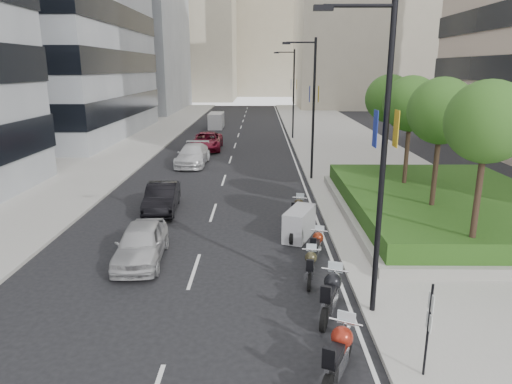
{
  "coord_description": "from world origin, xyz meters",
  "views": [
    {
      "loc": [
        0.91,
        -11.35,
        7.18
      ],
      "look_at": [
        0.74,
        7.68,
        2.0
      ],
      "focal_mm": 32.0,
      "sensor_mm": 36.0,
      "label": 1
    }
  ],
  "objects_px": {
    "car_d": "(207,141)",
    "delivery_van": "(216,121)",
    "parking_sign": "(429,326)",
    "motorcycle_4": "(317,245)",
    "lamp_post_0": "(378,148)",
    "car_a": "(141,243)",
    "motorcycle_2": "(331,295)",
    "car_c": "(193,155)",
    "motorcycle_3": "(310,266)",
    "motorcycle_6": "(298,210)",
    "motorcycle_5": "(299,224)",
    "car_b": "(162,198)",
    "motorcycle_1": "(338,354)",
    "lamp_post_2": "(292,90)",
    "lamp_post_1": "(311,103)"
  },
  "relations": [
    {
      "from": "parking_sign",
      "to": "car_a",
      "type": "bearing_deg",
      "value": 140.79
    },
    {
      "from": "car_a",
      "to": "car_b",
      "type": "height_order",
      "value": "car_a"
    },
    {
      "from": "parking_sign",
      "to": "motorcycle_6",
      "type": "distance_m",
      "value": 11.81
    },
    {
      "from": "car_c",
      "to": "car_d",
      "type": "distance_m",
      "value": 6.73
    },
    {
      "from": "lamp_post_1",
      "to": "motorcycle_4",
      "type": "relative_size",
      "value": 4.65
    },
    {
      "from": "car_a",
      "to": "car_d",
      "type": "bearing_deg",
      "value": 86.89
    },
    {
      "from": "motorcycle_2",
      "to": "car_c",
      "type": "distance_m",
      "value": 23.12
    },
    {
      "from": "motorcycle_1",
      "to": "car_a",
      "type": "bearing_deg",
      "value": 67.69
    },
    {
      "from": "motorcycle_1",
      "to": "delivery_van",
      "type": "xyz_separation_m",
      "value": [
        -7.28,
        46.93,
        0.2
      ]
    },
    {
      "from": "lamp_post_2",
      "to": "car_b",
      "type": "distance_m",
      "value": 26.46
    },
    {
      "from": "motorcycle_3",
      "to": "motorcycle_6",
      "type": "distance_m",
      "value": 6.34
    },
    {
      "from": "delivery_van",
      "to": "motorcycle_2",
      "type": "bearing_deg",
      "value": -80.54
    },
    {
      "from": "car_a",
      "to": "car_c",
      "type": "distance_m",
      "value": 18.05
    },
    {
      "from": "motorcycle_5",
      "to": "car_b",
      "type": "xyz_separation_m",
      "value": [
        -6.78,
        3.87,
        0.06
      ]
    },
    {
      "from": "lamp_post_2",
      "to": "motorcycle_2",
      "type": "height_order",
      "value": "lamp_post_2"
    },
    {
      "from": "lamp_post_0",
      "to": "car_a",
      "type": "bearing_deg",
      "value": 153.49
    },
    {
      "from": "car_d",
      "to": "car_a",
      "type": "bearing_deg",
      "value": -90.35
    },
    {
      "from": "parking_sign",
      "to": "motorcycle_3",
      "type": "relative_size",
      "value": 1.26
    },
    {
      "from": "motorcycle_1",
      "to": "motorcycle_3",
      "type": "height_order",
      "value": "motorcycle_1"
    },
    {
      "from": "motorcycle_2",
      "to": "car_d",
      "type": "bearing_deg",
      "value": 32.87
    },
    {
      "from": "motorcycle_3",
      "to": "car_a",
      "type": "xyz_separation_m",
      "value": [
        -6.29,
        1.62,
        0.2
      ]
    },
    {
      "from": "delivery_van",
      "to": "lamp_post_2",
      "type": "bearing_deg",
      "value": -46.25
    },
    {
      "from": "motorcycle_2",
      "to": "motorcycle_3",
      "type": "height_order",
      "value": "motorcycle_2"
    },
    {
      "from": "motorcycle_4",
      "to": "motorcycle_6",
      "type": "distance_m",
      "value": 4.39
    },
    {
      "from": "parking_sign",
      "to": "motorcycle_1",
      "type": "height_order",
      "value": "parking_sign"
    },
    {
      "from": "motorcycle_4",
      "to": "parking_sign",
      "type": "bearing_deg",
      "value": -148.74
    },
    {
      "from": "car_c",
      "to": "motorcycle_5",
      "type": "bearing_deg",
      "value": -64.62
    },
    {
      "from": "motorcycle_3",
      "to": "lamp_post_2",
      "type": "bearing_deg",
      "value": 6.08
    },
    {
      "from": "lamp_post_1",
      "to": "car_b",
      "type": "height_order",
      "value": "lamp_post_1"
    },
    {
      "from": "motorcycle_2",
      "to": "motorcycle_5",
      "type": "relative_size",
      "value": 1.02
    },
    {
      "from": "car_c",
      "to": "delivery_van",
      "type": "relative_size",
      "value": 1.21
    },
    {
      "from": "motorcycle_1",
      "to": "motorcycle_2",
      "type": "xyz_separation_m",
      "value": [
        0.26,
        2.94,
        -0.0
      ]
    },
    {
      "from": "motorcycle_2",
      "to": "car_c",
      "type": "bearing_deg",
      "value": 37.59
    },
    {
      "from": "parking_sign",
      "to": "motorcycle_6",
      "type": "xyz_separation_m",
      "value": [
        -2.08,
        11.59,
        -0.88
      ]
    },
    {
      "from": "parking_sign",
      "to": "motorcycle_1",
      "type": "distance_m",
      "value": 2.18
    },
    {
      "from": "lamp_post_1",
      "to": "motorcycle_1",
      "type": "height_order",
      "value": "lamp_post_1"
    },
    {
      "from": "motorcycle_5",
      "to": "lamp_post_0",
      "type": "bearing_deg",
      "value": -144.86
    },
    {
      "from": "motorcycle_1",
      "to": "car_b",
      "type": "relative_size",
      "value": 0.53
    },
    {
      "from": "car_a",
      "to": "car_d",
      "type": "relative_size",
      "value": 0.76
    },
    {
      "from": "parking_sign",
      "to": "delivery_van",
      "type": "bearing_deg",
      "value": 101.21
    },
    {
      "from": "parking_sign",
      "to": "motorcycle_4",
      "type": "xyz_separation_m",
      "value": [
        -1.68,
        7.22,
        -0.92
      ]
    },
    {
      "from": "motorcycle_3",
      "to": "motorcycle_4",
      "type": "distance_m",
      "value": 2.02
    },
    {
      "from": "motorcycle_5",
      "to": "car_a",
      "type": "height_order",
      "value": "car_a"
    },
    {
      "from": "car_b",
      "to": "lamp_post_2",
      "type": "bearing_deg",
      "value": 67.06
    },
    {
      "from": "parking_sign",
      "to": "motorcycle_2",
      "type": "bearing_deg",
      "value": 120.84
    },
    {
      "from": "motorcycle_1",
      "to": "delivery_van",
      "type": "distance_m",
      "value": 47.49
    },
    {
      "from": "car_d",
      "to": "delivery_van",
      "type": "distance_m",
      "value": 15.34
    },
    {
      "from": "parking_sign",
      "to": "car_b",
      "type": "relative_size",
      "value": 0.58
    },
    {
      "from": "lamp_post_0",
      "to": "delivery_van",
      "type": "distance_m",
      "value": 45.0
    },
    {
      "from": "motorcycle_4",
      "to": "motorcycle_5",
      "type": "distance_m",
      "value": 2.23
    }
  ]
}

